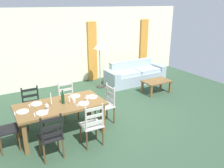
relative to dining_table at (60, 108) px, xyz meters
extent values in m
cube|color=#304B35|center=(1.52, 0.08, -0.67)|extent=(9.60, 9.60, 0.02)
cube|color=beige|center=(1.52, 3.38, 0.69)|extent=(9.60, 0.16, 2.70)
cube|color=orange|center=(2.33, 3.24, 0.44)|extent=(0.35, 0.08, 2.20)
cube|color=orange|center=(4.73, 3.24, 0.44)|extent=(0.35, 0.08, 2.20)
cube|color=brown|center=(0.00, 0.00, 0.06)|extent=(1.90, 0.96, 0.05)
cube|color=brown|center=(-0.85, -0.38, -0.31)|extent=(0.08, 0.08, 0.70)
cube|color=brown|center=(0.85, -0.38, -0.31)|extent=(0.08, 0.08, 0.70)
cube|color=brown|center=(-0.85, 0.38, -0.31)|extent=(0.08, 0.08, 0.70)
cube|color=brown|center=(0.85, 0.38, -0.31)|extent=(0.08, 0.08, 0.70)
cube|color=black|center=(-0.44, -0.69, -0.22)|extent=(0.42, 0.40, 0.03)
cylinder|color=brown|center=(-0.62, -0.52, -0.45)|extent=(0.04, 0.04, 0.43)
cylinder|color=brown|center=(-0.26, -0.52, -0.45)|extent=(0.04, 0.04, 0.43)
cylinder|color=brown|center=(-0.62, -0.86, -0.45)|extent=(0.04, 0.04, 0.43)
cylinder|color=brown|center=(-0.26, -0.86, -0.45)|extent=(0.04, 0.04, 0.43)
cylinder|color=black|center=(-0.62, -0.86, 0.05)|extent=(0.04, 0.04, 0.50)
cylinder|color=black|center=(-0.26, -0.86, 0.05)|extent=(0.04, 0.04, 0.50)
cube|color=black|center=(-0.44, -0.86, -0.08)|extent=(0.38, 0.03, 0.06)
cube|color=black|center=(-0.44, -0.86, 0.07)|extent=(0.38, 0.03, 0.06)
cube|color=black|center=(-0.44, -0.86, 0.22)|extent=(0.38, 0.03, 0.06)
cube|color=beige|center=(0.42, -0.69, -0.22)|extent=(0.43, 0.41, 0.03)
cylinder|color=brown|center=(0.25, -0.51, -0.45)|extent=(0.04, 0.04, 0.43)
cylinder|color=brown|center=(0.61, -0.52, -0.45)|extent=(0.04, 0.04, 0.43)
cylinder|color=brown|center=(0.24, -0.85, -0.45)|extent=(0.04, 0.04, 0.43)
cylinder|color=brown|center=(0.60, -0.86, -0.45)|extent=(0.04, 0.04, 0.43)
cylinder|color=beige|center=(0.24, -0.85, 0.05)|extent=(0.04, 0.04, 0.50)
cylinder|color=beige|center=(0.60, -0.86, 0.05)|extent=(0.04, 0.04, 0.50)
cube|color=beige|center=(0.42, -0.85, -0.08)|extent=(0.38, 0.04, 0.06)
cube|color=beige|center=(0.42, -0.85, 0.07)|extent=(0.38, 0.04, 0.06)
cube|color=beige|center=(0.42, -0.85, 0.22)|extent=(0.38, 0.04, 0.06)
cube|color=black|center=(-0.46, 0.70, -0.22)|extent=(0.43, 0.41, 0.03)
cylinder|color=brown|center=(-0.29, 0.53, -0.45)|extent=(0.04, 0.04, 0.43)
cylinder|color=brown|center=(-0.65, 0.53, -0.45)|extent=(0.04, 0.04, 0.43)
cylinder|color=brown|center=(-0.28, 0.87, -0.45)|extent=(0.04, 0.04, 0.43)
cylinder|color=brown|center=(-0.64, 0.87, -0.45)|extent=(0.04, 0.04, 0.43)
cylinder|color=black|center=(-0.28, 0.87, 0.05)|extent=(0.04, 0.04, 0.50)
cylinder|color=black|center=(-0.64, 0.87, 0.05)|extent=(0.04, 0.04, 0.50)
cube|color=black|center=(-0.46, 0.87, -0.08)|extent=(0.38, 0.03, 0.06)
cube|color=black|center=(-0.46, 0.87, 0.07)|extent=(0.38, 0.03, 0.06)
cube|color=black|center=(-0.46, 0.87, 0.22)|extent=(0.38, 0.03, 0.06)
cube|color=beige|center=(0.42, 0.67, -0.22)|extent=(0.42, 0.40, 0.03)
cylinder|color=brown|center=(0.61, 0.50, -0.45)|extent=(0.04, 0.04, 0.43)
cylinder|color=brown|center=(0.25, 0.50, -0.45)|extent=(0.04, 0.04, 0.43)
cylinder|color=brown|center=(0.60, 0.84, -0.45)|extent=(0.04, 0.04, 0.43)
cylinder|color=brown|center=(0.24, 0.84, -0.45)|extent=(0.04, 0.04, 0.43)
cylinder|color=beige|center=(0.60, 0.84, 0.05)|extent=(0.04, 0.04, 0.50)
cylinder|color=beige|center=(0.24, 0.84, 0.05)|extent=(0.04, 0.04, 0.50)
cube|color=beige|center=(0.42, 0.84, -0.08)|extent=(0.38, 0.03, 0.06)
cube|color=beige|center=(0.42, 0.84, 0.07)|extent=(0.38, 0.03, 0.06)
cube|color=beige|center=(0.42, 0.84, 0.22)|extent=(0.38, 0.03, 0.06)
cube|color=black|center=(-1.11, -0.01, -0.22)|extent=(0.40, 0.42, 0.03)
cylinder|color=brown|center=(-0.94, 0.17, -0.45)|extent=(0.04, 0.04, 0.43)
cylinder|color=brown|center=(-0.94, -0.19, -0.45)|extent=(0.04, 0.04, 0.43)
cylinder|color=brown|center=(-1.28, -0.19, -0.45)|extent=(0.04, 0.04, 0.43)
cube|color=beige|center=(1.11, 0.01, -0.22)|extent=(0.41, 0.43, 0.03)
cylinder|color=brown|center=(0.94, -0.17, -0.45)|extent=(0.04, 0.04, 0.43)
cylinder|color=brown|center=(0.93, 0.19, -0.45)|extent=(0.04, 0.04, 0.43)
cylinder|color=brown|center=(1.28, -0.17, -0.45)|extent=(0.04, 0.04, 0.43)
cylinder|color=brown|center=(1.27, 0.19, -0.45)|extent=(0.04, 0.04, 0.43)
cylinder|color=beige|center=(1.28, -0.17, 0.05)|extent=(0.04, 0.04, 0.50)
cylinder|color=beige|center=(1.27, 0.19, 0.05)|extent=(0.04, 0.04, 0.50)
cube|color=beige|center=(1.28, 0.01, -0.08)|extent=(0.03, 0.38, 0.06)
cube|color=beige|center=(1.28, 0.01, 0.07)|extent=(0.03, 0.38, 0.06)
cube|color=beige|center=(1.28, 0.01, 0.22)|extent=(0.03, 0.38, 0.06)
cylinder|color=white|center=(-0.45, -0.25, 0.10)|extent=(0.24, 0.24, 0.02)
cube|color=silver|center=(-0.60, -0.25, 0.09)|extent=(0.03, 0.17, 0.01)
cylinder|color=white|center=(0.45, -0.25, 0.10)|extent=(0.24, 0.24, 0.02)
cube|color=silver|center=(0.30, -0.25, 0.09)|extent=(0.02, 0.17, 0.01)
cylinder|color=white|center=(-0.45, 0.25, 0.10)|extent=(0.24, 0.24, 0.02)
cube|color=silver|center=(-0.60, 0.25, 0.09)|extent=(0.02, 0.17, 0.01)
cylinder|color=white|center=(0.45, 0.25, 0.10)|extent=(0.24, 0.24, 0.02)
cube|color=silver|center=(0.30, 0.25, 0.09)|extent=(0.03, 0.17, 0.01)
cylinder|color=white|center=(-0.78, 0.00, 0.10)|extent=(0.24, 0.24, 0.02)
cube|color=silver|center=(-0.93, 0.00, 0.09)|extent=(0.03, 0.17, 0.01)
cylinder|color=white|center=(0.78, 0.00, 0.10)|extent=(0.24, 0.24, 0.02)
cube|color=silver|center=(0.63, 0.00, 0.09)|extent=(0.03, 0.17, 0.01)
cylinder|color=#143819|center=(0.07, 0.00, 0.20)|extent=(0.07, 0.07, 0.22)
cylinder|color=#143819|center=(0.07, 0.00, 0.35)|extent=(0.02, 0.02, 0.08)
cylinder|color=black|center=(0.07, 0.00, 0.39)|extent=(0.03, 0.03, 0.02)
cylinder|color=white|center=(-0.32, -0.16, 0.09)|extent=(0.06, 0.06, 0.01)
cylinder|color=white|center=(-0.32, -0.16, 0.13)|extent=(0.01, 0.01, 0.07)
cone|color=white|center=(-0.32, -0.16, 0.21)|extent=(0.06, 0.06, 0.08)
cylinder|color=white|center=(0.58, -0.15, 0.09)|extent=(0.06, 0.06, 0.01)
cylinder|color=white|center=(0.58, -0.15, 0.13)|extent=(0.01, 0.01, 0.07)
cone|color=white|center=(0.58, -0.15, 0.21)|extent=(0.06, 0.06, 0.08)
cylinder|color=beige|center=(0.30, -0.06, 0.13)|extent=(0.07, 0.07, 0.09)
cylinder|color=beige|center=(-0.30, -0.07, 0.13)|extent=(0.07, 0.07, 0.09)
cylinder|color=#998C66|center=(-0.18, 0.02, 0.11)|extent=(0.05, 0.05, 0.04)
cylinder|color=white|center=(-0.18, 0.02, 0.25)|extent=(0.02, 0.02, 0.25)
cylinder|color=#998C66|center=(0.20, -0.04, 0.11)|extent=(0.05, 0.05, 0.04)
cylinder|color=white|center=(0.20, -0.04, 0.18)|extent=(0.02, 0.02, 0.11)
cube|color=#9AAAB6|center=(3.53, 2.10, -0.46)|extent=(1.81, 0.81, 0.40)
cube|color=#9AAAB6|center=(3.53, 2.40, -0.26)|extent=(1.80, 0.21, 0.80)
cube|color=#9AAAB6|center=(4.55, 2.10, -0.37)|extent=(0.25, 0.80, 0.58)
cube|color=#9AAAB6|center=(2.51, 2.09, -0.37)|extent=(0.25, 0.80, 0.58)
cube|color=#ADBFCC|center=(3.98, 2.05, -0.20)|extent=(0.87, 0.65, 0.12)
cube|color=#ADBFCC|center=(3.08, 2.04, -0.20)|extent=(0.87, 0.65, 0.12)
cube|color=brown|center=(3.56, 0.95, -0.26)|extent=(0.90, 0.56, 0.04)
cube|color=brown|center=(3.16, 0.72, -0.47)|extent=(0.06, 0.06, 0.38)
cube|color=brown|center=(3.96, 0.72, -0.47)|extent=(0.06, 0.06, 0.38)
cube|color=brown|center=(3.16, 1.18, -0.47)|extent=(0.06, 0.06, 0.38)
cube|color=brown|center=(3.96, 1.18, -0.47)|extent=(0.06, 0.06, 0.38)
cylinder|color=#332D28|center=(2.18, 2.35, -0.65)|extent=(0.28, 0.28, 0.03)
cylinder|color=gray|center=(2.18, 2.35, 0.04)|extent=(0.03, 0.03, 1.35)
cone|color=beige|center=(2.18, 2.35, 0.85)|extent=(0.40, 0.40, 0.26)
camera|label=1|loc=(-1.33, -4.59, 2.19)|focal=37.26mm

